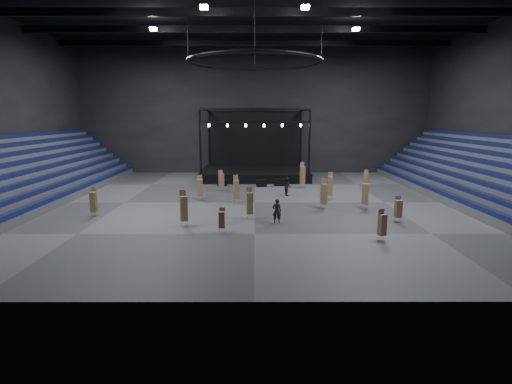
{
  "coord_description": "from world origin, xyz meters",
  "views": [
    {
      "loc": [
        0.05,
        -37.54,
        8.12
      ],
      "look_at": [
        0.12,
        -2.0,
        1.4
      ],
      "focal_mm": 28.0,
      "sensor_mm": 36.0,
      "label": 1
    }
  ],
  "objects_px": {
    "flight_case_mid": "(261,183)",
    "chair_stack_6": "(366,181)",
    "flight_case_right": "(280,182)",
    "chair_stack_8": "(324,193)",
    "chair_stack_1": "(303,175)",
    "crew_member": "(287,187)",
    "chair_stack_11": "(184,208)",
    "flight_case_left": "(222,183)",
    "chair_stack_5": "(94,201)",
    "chair_stack_13": "(398,208)",
    "chair_stack_0": "(330,186)",
    "chair_stack_10": "(250,203)",
    "stage": "(255,167)",
    "chair_stack_7": "(365,193)",
    "man_center": "(277,211)",
    "chair_stack_2": "(221,180)",
    "chair_stack_3": "(222,219)",
    "chair_stack_4": "(382,224)",
    "chair_stack_12": "(200,187)",
    "chair_stack_9": "(236,189)"
  },
  "relations": [
    {
      "from": "chair_stack_0",
      "to": "chair_stack_13",
      "type": "height_order",
      "value": "chair_stack_0"
    },
    {
      "from": "flight_case_right",
      "to": "chair_stack_8",
      "type": "distance_m",
      "value": 12.48
    },
    {
      "from": "chair_stack_5",
      "to": "man_center",
      "type": "relative_size",
      "value": 1.28
    },
    {
      "from": "chair_stack_8",
      "to": "chair_stack_12",
      "type": "bearing_deg",
      "value": 154.24
    },
    {
      "from": "chair_stack_1",
      "to": "chair_stack_13",
      "type": "height_order",
      "value": "chair_stack_1"
    },
    {
      "from": "chair_stack_10",
      "to": "flight_case_left",
      "type": "bearing_deg",
      "value": 93.53
    },
    {
      "from": "flight_case_left",
      "to": "chair_stack_1",
      "type": "relative_size",
      "value": 0.37
    },
    {
      "from": "chair_stack_3",
      "to": "chair_stack_13",
      "type": "relative_size",
      "value": 0.86
    },
    {
      "from": "stage",
      "to": "chair_stack_7",
      "type": "bearing_deg",
      "value": -62.78
    },
    {
      "from": "chair_stack_4",
      "to": "flight_case_right",
      "type": "bearing_deg",
      "value": 86.51
    },
    {
      "from": "chair_stack_3",
      "to": "flight_case_mid",
      "type": "bearing_deg",
      "value": 83.57
    },
    {
      "from": "flight_case_left",
      "to": "flight_case_right",
      "type": "xyz_separation_m",
      "value": [
        6.83,
        0.08,
        0.05
      ]
    },
    {
      "from": "flight_case_right",
      "to": "chair_stack_2",
      "type": "bearing_deg",
      "value": -153.57
    },
    {
      "from": "chair_stack_3",
      "to": "chair_stack_13",
      "type": "xyz_separation_m",
      "value": [
        13.52,
        2.8,
        0.14
      ]
    },
    {
      "from": "flight_case_mid",
      "to": "flight_case_left",
      "type": "bearing_deg",
      "value": 174.02
    },
    {
      "from": "flight_case_mid",
      "to": "chair_stack_6",
      "type": "distance_m",
      "value": 11.91
    },
    {
      "from": "flight_case_right",
      "to": "flight_case_left",
      "type": "bearing_deg",
      "value": -179.36
    },
    {
      "from": "chair_stack_8",
      "to": "crew_member",
      "type": "height_order",
      "value": "chair_stack_8"
    },
    {
      "from": "flight_case_left",
      "to": "chair_stack_5",
      "type": "bearing_deg",
      "value": -122.52
    },
    {
      "from": "flight_case_right",
      "to": "chair_stack_12",
      "type": "bearing_deg",
      "value": -135.65
    },
    {
      "from": "man_center",
      "to": "crew_member",
      "type": "height_order",
      "value": "man_center"
    },
    {
      "from": "chair_stack_1",
      "to": "chair_stack_6",
      "type": "xyz_separation_m",
      "value": [
        6.46,
        -3.13,
        -0.23
      ]
    },
    {
      "from": "chair_stack_10",
      "to": "chair_stack_11",
      "type": "bearing_deg",
      "value": -164.97
    },
    {
      "from": "chair_stack_11",
      "to": "stage",
      "type": "bearing_deg",
      "value": 55.27
    },
    {
      "from": "flight_case_mid",
      "to": "man_center",
      "type": "xyz_separation_m",
      "value": [
        0.95,
        -16.37,
        0.55
      ]
    },
    {
      "from": "chair_stack_1",
      "to": "chair_stack_12",
      "type": "bearing_deg",
      "value": -160.04
    },
    {
      "from": "flight_case_left",
      "to": "crew_member",
      "type": "bearing_deg",
      "value": -38.85
    },
    {
      "from": "chair_stack_8",
      "to": "chair_stack_0",
      "type": "bearing_deg",
      "value": 64.76
    },
    {
      "from": "chair_stack_13",
      "to": "chair_stack_1",
      "type": "bearing_deg",
      "value": 105.87
    },
    {
      "from": "chair_stack_8",
      "to": "chair_stack_11",
      "type": "xyz_separation_m",
      "value": [
        -11.49,
        -5.79,
        0.02
      ]
    },
    {
      "from": "chair_stack_4",
      "to": "chair_stack_13",
      "type": "relative_size",
      "value": 1.02
    },
    {
      "from": "stage",
      "to": "chair_stack_10",
      "type": "height_order",
      "value": "stage"
    },
    {
      "from": "stage",
      "to": "flight_case_left",
      "type": "bearing_deg",
      "value": -119.28
    },
    {
      "from": "chair_stack_1",
      "to": "stage",
      "type": "bearing_deg",
      "value": 111.88
    },
    {
      "from": "chair_stack_8",
      "to": "chair_stack_2",
      "type": "bearing_deg",
      "value": 131.25
    },
    {
      "from": "chair_stack_4",
      "to": "chair_stack_9",
      "type": "relative_size",
      "value": 0.78
    },
    {
      "from": "chair_stack_0",
      "to": "chair_stack_7",
      "type": "distance_m",
      "value": 4.95
    },
    {
      "from": "chair_stack_13",
      "to": "man_center",
      "type": "distance_m",
      "value": 9.48
    },
    {
      "from": "flight_case_left",
      "to": "chair_stack_7",
      "type": "distance_m",
      "value": 18.35
    },
    {
      "from": "chair_stack_4",
      "to": "chair_stack_5",
      "type": "xyz_separation_m",
      "value": [
        -21.75,
        6.57,
        0.15
      ]
    },
    {
      "from": "flight_case_mid",
      "to": "chair_stack_8",
      "type": "distance_m",
      "value": 12.71
    },
    {
      "from": "chair_stack_9",
      "to": "crew_member",
      "type": "relative_size",
      "value": 1.43
    },
    {
      "from": "chair_stack_1",
      "to": "flight_case_mid",
      "type": "bearing_deg",
      "value": 158.23
    },
    {
      "from": "flight_case_mid",
      "to": "chair_stack_1",
      "type": "relative_size",
      "value": 0.41
    },
    {
      "from": "chair_stack_12",
      "to": "chair_stack_10",
      "type": "bearing_deg",
      "value": -65.04
    },
    {
      "from": "chair_stack_0",
      "to": "chair_stack_10",
      "type": "bearing_deg",
      "value": -130.35
    },
    {
      "from": "chair_stack_0",
      "to": "chair_stack_10",
      "type": "distance_m",
      "value": 11.07
    },
    {
      "from": "chair_stack_2",
      "to": "chair_stack_10",
      "type": "distance_m",
      "value": 12.74
    },
    {
      "from": "flight_case_mid",
      "to": "crew_member",
      "type": "distance_m",
      "value": 6.03
    },
    {
      "from": "stage",
      "to": "chair_stack_5",
      "type": "relative_size",
      "value": 5.72
    }
  ]
}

